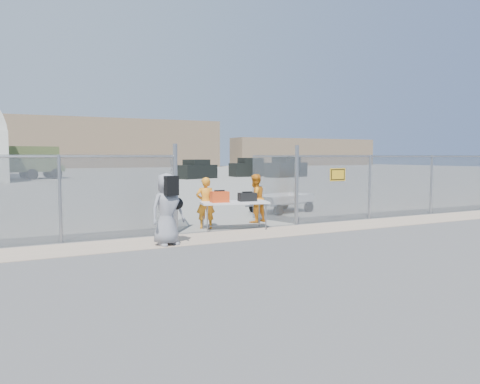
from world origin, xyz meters
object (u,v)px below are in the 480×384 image
utility_trailer (281,203)px  visitor (167,209)px  security_worker_left (205,203)px  security_worker_right (255,198)px  folding_table (234,216)px

utility_trailer → visitor: bearing=-157.4°
security_worker_left → visitor: visitor is taller
security_worker_right → visitor: 4.47m
security_worker_right → utility_trailer: (2.23, 1.95, -0.42)m
folding_table → security_worker_left: 0.95m
security_worker_left → security_worker_right: 1.98m
folding_table → utility_trailer: size_ratio=0.65×
security_worker_right → visitor: (-3.75, -2.43, 0.09)m
security_worker_left → security_worker_right: security_worker_right is taller
folding_table → visitor: (-2.50, -1.42, 0.46)m
folding_table → security_worker_right: (1.25, 1.01, 0.37)m
visitor → utility_trailer: size_ratio=0.58×
folding_table → security_worker_right: security_worker_right is taller
visitor → utility_trailer: bearing=24.3°
security_worker_left → utility_trailer: bearing=-130.2°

